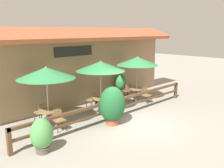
# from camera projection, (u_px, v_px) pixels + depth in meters

# --- Properties ---
(ground_plane) EXTENTS (60.00, 60.00, 0.00)m
(ground_plane) POSITION_uv_depth(u_px,v_px,m) (135.00, 124.00, 11.08)
(ground_plane) COLOR gray
(building_facade) EXTENTS (14.28, 1.49, 4.23)m
(building_facade) POSITION_uv_depth(u_px,v_px,m) (77.00, 66.00, 13.47)
(building_facade) COLOR #997A56
(building_facade) RESTS_ON ground
(patio_railing) EXTENTS (10.40, 0.14, 0.95)m
(patio_railing) POSITION_uv_depth(u_px,v_px,m) (118.00, 104.00, 11.66)
(patio_railing) COLOR brown
(patio_railing) RESTS_ON ground
(patio_umbrella_near) EXTENTS (2.44, 2.44, 2.61)m
(patio_umbrella_near) POSITION_uv_depth(u_px,v_px,m) (46.00, 73.00, 10.34)
(patio_umbrella_near) COLOR #B7B2A8
(patio_umbrella_near) RESTS_ON ground
(dining_table_near) EXTENTS (0.86, 0.86, 0.71)m
(dining_table_near) POSITION_uv_depth(u_px,v_px,m) (48.00, 114.00, 10.71)
(dining_table_near) COLOR olive
(dining_table_near) RESTS_ON ground
(chair_near_streetside) EXTENTS (0.46, 0.46, 0.87)m
(chair_near_streetside) POSITION_uv_depth(u_px,v_px,m) (59.00, 119.00, 10.29)
(chair_near_streetside) COLOR olive
(chair_near_streetside) RESTS_ON ground
(chair_near_wallside) EXTENTS (0.47, 0.47, 0.87)m
(chair_near_wallside) POSITION_uv_depth(u_px,v_px,m) (41.00, 111.00, 11.23)
(chair_near_wallside) COLOR olive
(chair_near_wallside) RESTS_ON ground
(patio_umbrella_middle) EXTENTS (2.44, 2.44, 2.61)m
(patio_umbrella_middle) POSITION_uv_depth(u_px,v_px,m) (101.00, 66.00, 12.30)
(patio_umbrella_middle) COLOR #B7B2A8
(patio_umbrella_middle) RESTS_ON ground
(dining_table_middle) EXTENTS (0.86, 0.86, 0.71)m
(dining_table_middle) POSITION_uv_depth(u_px,v_px,m) (101.00, 101.00, 12.68)
(dining_table_middle) COLOR olive
(dining_table_middle) RESTS_ON ground
(chair_middle_streetside) EXTENTS (0.44, 0.44, 0.87)m
(chair_middle_streetside) POSITION_uv_depth(u_px,v_px,m) (111.00, 105.00, 12.21)
(chair_middle_streetside) COLOR olive
(chair_middle_streetside) RESTS_ON ground
(chair_middle_wallside) EXTENTS (0.49, 0.49, 0.87)m
(chair_middle_wallside) POSITION_uv_depth(u_px,v_px,m) (92.00, 99.00, 13.21)
(chair_middle_wallside) COLOR olive
(chair_middle_wallside) RESTS_ON ground
(patio_umbrella_far) EXTENTS (2.44, 2.44, 2.61)m
(patio_umbrella_far) POSITION_uv_depth(u_px,v_px,m) (137.00, 61.00, 14.37)
(patio_umbrella_far) COLOR #B7B2A8
(patio_umbrella_far) RESTS_ON ground
(dining_table_far) EXTENTS (0.86, 0.86, 0.71)m
(dining_table_far) POSITION_uv_depth(u_px,v_px,m) (137.00, 91.00, 14.74)
(dining_table_far) COLOR olive
(dining_table_far) RESTS_ON ground
(chair_far_streetside) EXTENTS (0.42, 0.42, 0.87)m
(chair_far_streetside) POSITION_uv_depth(u_px,v_px,m) (146.00, 94.00, 14.22)
(chair_far_streetside) COLOR olive
(chair_far_streetside) RESTS_ON ground
(chair_far_wallside) EXTENTS (0.51, 0.51, 0.87)m
(chair_far_wallside) POSITION_uv_depth(u_px,v_px,m) (127.00, 90.00, 15.22)
(chair_far_wallside) COLOR olive
(chair_far_wallside) RESTS_ON ground
(potted_plant_tall_tropical) EXTENTS (1.20, 1.08, 1.70)m
(potted_plant_tall_tropical) POSITION_uv_depth(u_px,v_px,m) (112.00, 105.00, 10.85)
(potted_plant_tall_tropical) COLOR #9E4C33
(potted_plant_tall_tropical) RESTS_ON ground
(potted_plant_broad_leaf) EXTENTS (0.78, 0.71, 1.22)m
(potted_plant_broad_leaf) POSITION_uv_depth(u_px,v_px,m) (42.00, 135.00, 8.33)
(potted_plant_broad_leaf) COLOR #564C47
(potted_plant_broad_leaf) RESTS_ON ground
(potted_plant_small_flowering) EXTENTS (0.69, 0.62, 1.41)m
(potted_plant_small_flowering) POSITION_uv_depth(u_px,v_px,m) (121.00, 84.00, 15.33)
(potted_plant_small_flowering) COLOR brown
(potted_plant_small_flowering) RESTS_ON ground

